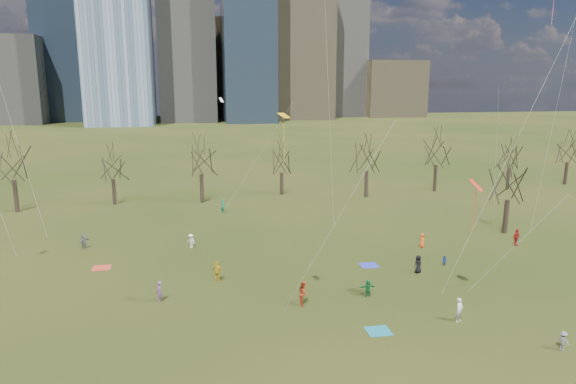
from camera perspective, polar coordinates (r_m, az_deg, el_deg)
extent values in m
plane|color=black|center=(36.86, 3.65, -14.58)|extent=(500.00, 500.00, 0.00)
cube|color=slate|center=(238.93, -11.35, 19.15)|extent=(24.00, 24.00, 95.00)
cube|color=#726347|center=(253.38, 1.35, 16.32)|extent=(28.00, 28.00, 72.00)
cube|color=#384C66|center=(257.62, -23.22, 14.55)|extent=(25.00, 25.00, 65.00)
cube|color=slate|center=(273.69, 5.94, 14.47)|extent=(22.00, 22.00, 58.00)
cube|color=#726347|center=(272.34, -8.31, 13.37)|extent=(30.00, 30.00, 48.00)
cube|color=slate|center=(253.72, -29.03, 10.79)|extent=(35.00, 30.00, 36.00)
cube|color=#726347|center=(276.96, 11.23, 11.17)|extent=(30.00, 28.00, 28.00)
cylinder|color=black|center=(75.75, -27.99, -0.38)|extent=(0.55, 0.55, 4.28)
cylinder|color=black|center=(75.09, -18.76, 0.03)|extent=(0.52, 0.52, 3.60)
cylinder|color=black|center=(73.34, -9.56, 0.41)|extent=(0.54, 0.54, 4.05)
cylinder|color=black|center=(77.51, -0.71, 0.94)|extent=(0.51, 0.51, 3.38)
cylinder|color=black|center=(76.71, 8.68, 0.91)|extent=(0.54, 0.54, 3.96)
cylinder|color=black|center=(83.21, 16.04, 1.50)|extent=(0.54, 0.54, 4.14)
cylinder|color=black|center=(88.50, 23.27, 1.38)|extent=(0.52, 0.52, 3.51)
cylinder|color=black|center=(97.22, 28.50, 1.84)|extent=(0.53, 0.53, 3.74)
cylinder|color=black|center=(62.36, 23.05, -2.53)|extent=(0.53, 0.53, 3.83)
cube|color=#17768F|center=(36.53, 10.01, -14.98)|extent=(1.60, 1.50, 0.03)
cube|color=#2839BF|center=(48.45, 8.98, -8.04)|extent=(1.60, 1.50, 0.03)
cube|color=red|center=(50.22, -20.02, -7.92)|extent=(1.60, 1.50, 0.03)
imported|color=silver|center=(38.91, 18.50, -12.31)|extent=(0.76, 0.69, 1.74)
imported|color=#B7411A|center=(39.51, 1.75, -11.16)|extent=(0.94, 1.08, 1.90)
imported|color=slate|center=(37.69, 28.26, -14.37)|extent=(0.80, 0.95, 1.27)
imported|color=gold|center=(44.34, -7.84, -8.75)|extent=(1.09, 0.90, 1.74)
imported|color=#186F35|center=(41.56, 8.86, -10.48)|extent=(1.30, 0.45, 1.39)
imported|color=black|center=(47.26, 14.26, -7.78)|extent=(0.92, 0.75, 1.62)
imported|color=#804A95|center=(41.27, -14.12, -10.69)|extent=(0.40, 0.61, 1.64)
imported|color=#223996|center=(49.70, 16.99, -7.33)|extent=(0.60, 0.61, 0.99)
imported|color=white|center=(53.51, -10.74, -5.36)|extent=(1.07, 1.05, 1.48)
imported|color=red|center=(58.28, 24.03, -4.62)|extent=(1.13, 0.82, 1.77)
imported|color=slate|center=(56.29, -21.74, -5.11)|extent=(1.21, 1.45, 1.56)
imported|color=#FD551C|center=(54.52, 14.66, -5.21)|extent=(0.47, 0.73, 1.48)
imported|color=#1B7C5E|center=(67.05, -7.24, -1.57)|extent=(0.76, 0.79, 1.82)
plane|color=gold|center=(32.37, -0.46, 8.51)|extent=(1.05, 1.03, 0.30)
cylinder|color=silver|center=(31.59, 5.13, -3.70)|extent=(5.30, 5.14, 13.11)
cylinder|color=gold|center=(32.50, -0.46, 5.71)|extent=(0.04, 0.04, 2.70)
cylinder|color=silver|center=(36.13, 24.52, 6.33)|extent=(6.30, 6.08, 24.36)
plane|color=red|center=(38.69, 20.19, 0.72)|extent=(1.42, 1.42, 0.76)
cylinder|color=silver|center=(39.19, 23.92, -5.48)|extent=(4.30, 3.92, 8.02)
cylinder|color=red|center=(39.08, 19.99, -2.04)|extent=(0.04, 0.04, 3.15)
cylinder|color=silver|center=(49.71, 4.47, 12.25)|extent=(3.28, 5.42, 30.71)
plane|color=#29B35C|center=(53.82, 23.05, 11.04)|extent=(0.99, 1.07, 0.58)
cylinder|color=silver|center=(50.28, 22.06, 2.47)|extent=(4.97, 6.57, 15.09)
cylinder|color=silver|center=(53.79, -29.16, 9.51)|extent=(4.24, 3.42, 28.34)
cylinder|color=silver|center=(56.15, 27.45, 7.16)|extent=(0.63, 4.33, 23.36)
cylinder|color=#FB5CA7|center=(58.36, 27.34, 17.40)|extent=(0.04, 0.04, 2.40)
plane|color=white|center=(61.32, -7.42, 10.12)|extent=(0.77, 0.75, 0.51)
cylinder|color=silver|center=(57.44, -3.66, 3.45)|extent=(6.59, 9.62, 13.23)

